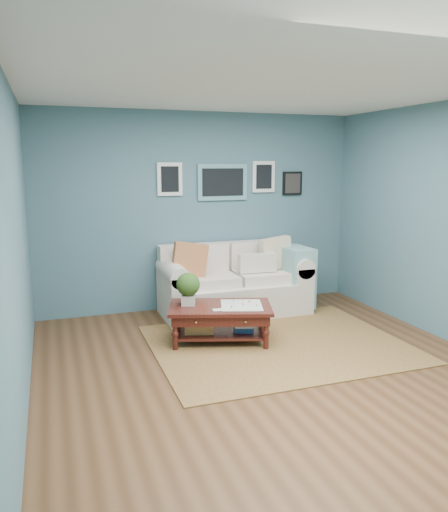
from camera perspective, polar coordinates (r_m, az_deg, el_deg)
name	(u,v)px	position (r m, az deg, el deg)	size (l,w,h in m)	color
room_shell	(277,234)	(4.69, 6.06, 2.50)	(5.00, 5.02, 2.70)	brown
area_rug	(278,344)	(5.74, 6.15, -9.96)	(2.77, 2.21, 0.01)	brown
loveseat	(240,282)	(6.80, 1.78, -2.97)	(2.01, 0.91, 1.03)	beige
coffee_table	(215,312)	(5.68, -1.04, -6.39)	(1.29, 0.98, 0.80)	#350F0C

